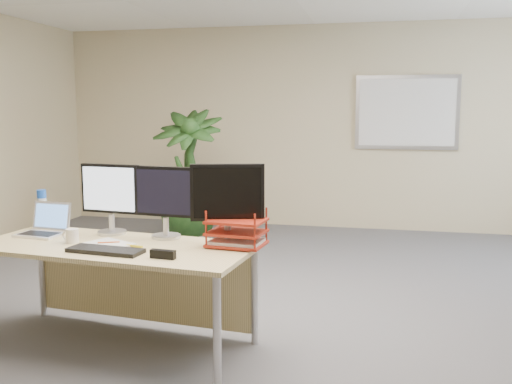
% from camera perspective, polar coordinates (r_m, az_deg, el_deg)
% --- Properties ---
extents(floor, '(8.00, 8.00, 0.00)m').
position_cam_1_polar(floor, '(4.11, -1.36, -14.52)').
color(floor, '#4C4C51').
rests_on(floor, ground).
extents(back_wall, '(7.00, 0.04, 2.70)m').
position_cam_1_polar(back_wall, '(7.73, 5.81, 6.44)').
color(back_wall, beige).
rests_on(back_wall, floor).
extents(whiteboard, '(1.30, 0.04, 0.95)m').
position_cam_1_polar(whiteboard, '(7.64, 14.84, 7.69)').
color(whiteboard, '#AFAEB3').
rests_on(whiteboard, back_wall).
extents(desk, '(1.90, 0.95, 0.71)m').
position_cam_1_polar(desk, '(4.01, -13.17, -6.88)').
color(desk, tan).
rests_on(desk, floor).
extents(floor_plant, '(0.84, 0.84, 1.50)m').
position_cam_1_polar(floor_plant, '(6.70, -6.83, 1.01)').
color(floor_plant, '#143413').
rests_on(floor_plant, floor).
extents(monitor_left, '(0.45, 0.20, 0.50)m').
position_cam_1_polar(monitor_left, '(4.18, -14.35, -0.21)').
color(monitor_left, '#BABABF').
rests_on(monitor_left, desk).
extents(monitor_right, '(0.45, 0.20, 0.50)m').
position_cam_1_polar(monitor_right, '(3.97, -9.07, -0.52)').
color(monitor_right, '#BABABF').
rests_on(monitor_right, desk).
extents(monitor_dark, '(0.48, 0.22, 0.54)m').
position_cam_1_polar(monitor_dark, '(3.71, -2.87, -0.70)').
color(monitor_dark, '#BABABF').
rests_on(monitor_dark, desk).
extents(laptop, '(0.33, 0.30, 0.22)m').
position_cam_1_polar(laptop, '(4.35, -20.33, -3.22)').
color(laptop, white).
rests_on(laptop, desk).
extents(keyboard, '(0.50, 0.21, 0.03)m').
position_cam_1_polar(keyboard, '(3.69, -14.82, -5.66)').
color(keyboard, black).
rests_on(keyboard, desk).
extents(coffee_mug, '(0.12, 0.08, 0.09)m').
position_cam_1_polar(coffee_mug, '(4.01, -17.93, -4.20)').
color(coffee_mug, white).
rests_on(coffee_mug, desk).
extents(spiral_notebook, '(0.37, 0.34, 0.01)m').
position_cam_1_polar(spiral_notebook, '(3.88, -14.57, -5.10)').
color(spiral_notebook, silver).
rests_on(spiral_notebook, desk).
extents(orange_pen, '(0.13, 0.07, 0.01)m').
position_cam_1_polar(orange_pen, '(3.89, -14.52, -4.90)').
color(orange_pen, '#D75117').
rests_on(orange_pen, spiral_notebook).
extents(yellow_highlighter, '(0.12, 0.04, 0.02)m').
position_cam_1_polar(yellow_highlighter, '(3.78, -12.05, -5.32)').
color(yellow_highlighter, yellow).
rests_on(yellow_highlighter, desk).
extents(water_bottle, '(0.07, 0.07, 0.29)m').
position_cam_1_polar(water_bottle, '(4.58, -20.59, -1.66)').
color(water_bottle, '#ACBCCA').
rests_on(water_bottle, desk).
extents(letter_tray, '(0.39, 0.31, 0.17)m').
position_cam_1_polar(letter_tray, '(3.72, -1.94, -4.29)').
color(letter_tray, maroon).
rests_on(letter_tray, desk).
extents(stapler, '(0.16, 0.06, 0.05)m').
position_cam_1_polar(stapler, '(3.47, -9.29, -6.16)').
color(stapler, black).
rests_on(stapler, desk).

